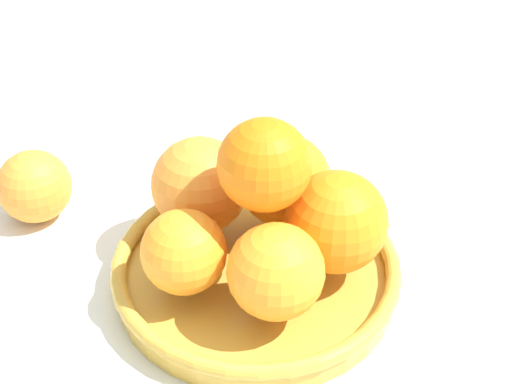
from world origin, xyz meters
The scene contains 4 objects.
ground_plane centered at (0.00, 0.00, 0.00)m, with size 4.00×4.00×0.00m, color silver.
fruit_bowl centered at (0.00, 0.00, 0.02)m, with size 0.24×0.24×0.03m.
orange_pile centered at (0.01, 0.00, 0.08)m, with size 0.19×0.20×0.14m.
stray_orange centered at (-0.12, 0.19, 0.03)m, with size 0.07×0.07×0.07m, color orange.
Camera 1 is at (-0.25, -0.37, 0.43)m, focal length 50.00 mm.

